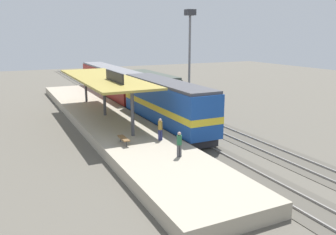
{
  "coord_description": "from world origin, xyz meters",
  "views": [
    {
      "loc": [
        -13.71,
        -33.05,
        8.8
      ],
      "look_at": [
        -1.38,
        -7.78,
        2.0
      ],
      "focal_mm": 36.97,
      "sensor_mm": 36.0,
      "label": 1
    }
  ],
  "objects_px": {
    "light_mast": "(190,37)",
    "person_waiting": "(179,143)",
    "freight_car": "(152,86)",
    "person_walking": "(160,128)",
    "passenger_carriage_single": "(110,82)",
    "platform_bench": "(123,138)",
    "locomotive": "(166,104)"
  },
  "relations": [
    {
      "from": "passenger_carriage_single",
      "to": "person_waiting",
      "type": "bearing_deg",
      "value": -97.43
    },
    {
      "from": "platform_bench",
      "to": "passenger_carriage_single",
      "type": "height_order",
      "value": "passenger_carriage_single"
    },
    {
      "from": "passenger_carriage_single",
      "to": "freight_car",
      "type": "relative_size",
      "value": 1.67
    },
    {
      "from": "freight_car",
      "to": "person_walking",
      "type": "relative_size",
      "value": 7.02
    },
    {
      "from": "platform_bench",
      "to": "light_mast",
      "type": "height_order",
      "value": "light_mast"
    },
    {
      "from": "person_waiting",
      "to": "person_walking",
      "type": "relative_size",
      "value": 1.0
    },
    {
      "from": "passenger_carriage_single",
      "to": "person_waiting",
      "type": "relative_size",
      "value": 11.7
    },
    {
      "from": "freight_car",
      "to": "light_mast",
      "type": "distance_m",
      "value": 8.44
    },
    {
      "from": "locomotive",
      "to": "freight_car",
      "type": "distance_m",
      "value": 14.67
    },
    {
      "from": "locomotive",
      "to": "freight_car",
      "type": "height_order",
      "value": "locomotive"
    },
    {
      "from": "platform_bench",
      "to": "light_mast",
      "type": "relative_size",
      "value": 0.15
    },
    {
      "from": "light_mast",
      "to": "person_waiting",
      "type": "relative_size",
      "value": 6.84
    },
    {
      "from": "passenger_carriage_single",
      "to": "person_walking",
      "type": "relative_size",
      "value": 11.7
    },
    {
      "from": "person_waiting",
      "to": "person_walking",
      "type": "xyz_separation_m",
      "value": [
        0.42,
        3.9,
        0.0
      ]
    },
    {
      "from": "person_walking",
      "to": "passenger_carriage_single",
      "type": "bearing_deg",
      "value": 82.37
    },
    {
      "from": "light_mast",
      "to": "person_waiting",
      "type": "xyz_separation_m",
      "value": [
        -11.37,
        -18.87,
        -6.54
      ]
    },
    {
      "from": "freight_car",
      "to": "locomotive",
      "type": "bearing_deg",
      "value": -108.28
    },
    {
      "from": "platform_bench",
      "to": "person_walking",
      "type": "relative_size",
      "value": 0.99
    },
    {
      "from": "freight_car",
      "to": "passenger_carriage_single",
      "type": "bearing_deg",
      "value": 138.47
    },
    {
      "from": "person_waiting",
      "to": "freight_car",
      "type": "bearing_deg",
      "value": 70.68
    },
    {
      "from": "locomotive",
      "to": "passenger_carriage_single",
      "type": "height_order",
      "value": "locomotive"
    },
    {
      "from": "platform_bench",
      "to": "person_walking",
      "type": "bearing_deg",
      "value": -5.32
    },
    {
      "from": "locomotive",
      "to": "person_waiting",
      "type": "relative_size",
      "value": 8.44
    },
    {
      "from": "locomotive",
      "to": "light_mast",
      "type": "distance_m",
      "value": 13.67
    },
    {
      "from": "freight_car",
      "to": "light_mast",
      "type": "bearing_deg",
      "value": -54.15
    },
    {
      "from": "freight_car",
      "to": "person_waiting",
      "type": "relative_size",
      "value": 7.02
    },
    {
      "from": "locomotive",
      "to": "freight_car",
      "type": "bearing_deg",
      "value": 71.72
    },
    {
      "from": "platform_bench",
      "to": "person_walking",
      "type": "height_order",
      "value": "person_walking"
    },
    {
      "from": "freight_car",
      "to": "person_walking",
      "type": "distance_m",
      "value": 20.89
    },
    {
      "from": "person_waiting",
      "to": "locomotive",
      "type": "bearing_deg",
      "value": 69.15
    },
    {
      "from": "passenger_carriage_single",
      "to": "person_waiting",
      "type": "xyz_separation_m",
      "value": [
        -3.57,
        -27.38,
        -0.46
      ]
    },
    {
      "from": "light_mast",
      "to": "person_waiting",
      "type": "bearing_deg",
      "value": -121.07
    }
  ]
}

